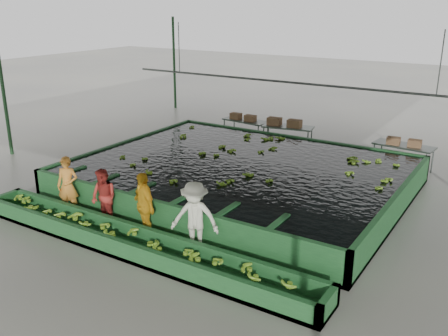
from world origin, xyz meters
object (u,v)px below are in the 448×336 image
Objects in this scene: flotation_tank at (240,176)px; box_stack_right at (404,145)px; sorting_trough at (134,243)px; box_stack_mid at (284,126)px; worker_c at (144,205)px; box_stack_left at (243,120)px; packing_table_mid at (287,137)px; worker_d at (195,218)px; packing_table_left at (246,130)px; packing_table_right at (403,157)px; worker_a at (68,186)px; worker_b at (104,198)px.

box_stack_right reaches higher than flotation_tank.
sorting_trough is 7.01× the size of box_stack_mid.
worker_c is 9.78m from box_stack_left.
packing_table_mid reaches higher than sorting_trough.
box_stack_right is at bearing -4.02° from box_stack_left.
packing_table_mid is 4.78m from box_stack_right.
worker_d reaches higher than sorting_trough.
packing_table_left is 0.97× the size of packing_table_right.
packing_table_mid is (-2.02, 9.44, -0.44)m from worker_d.
packing_table_right is at bearing 89.45° from worker_c.
box_stack_mid is at bearing 52.26° from worker_a.
packing_table_mid is (-0.76, 5.14, 0.02)m from flotation_tank.
packing_table_right is at bearing -3.95° from packing_table_left.
packing_table_mid is at bearing -0.11° from box_stack_left.
sorting_trough is 4.82× the size of packing_table_right.
flotation_tank is 5.16m from box_stack_mid.
packing_table_left is (-2.80, 5.22, 0.01)m from flotation_tank.
worker_a is at bearing -174.27° from worker_b.
box_stack_left is at bearing 179.89° from packing_table_mid.
sorting_trough is 5.70× the size of worker_c.
packing_table_mid is 2.18m from box_stack_left.
packing_table_left is at bearing 177.60° from packing_table_mid.
packing_table_right is at bearing -4.62° from packing_table_mid.
sorting_trough is 8.30× the size of box_stack_left.
worker_a is 9.54m from packing_table_left.
worker_b is 0.78× the size of packing_table_left.
flotation_tank is 4.94× the size of packing_table_left.
worker_d reaches higher than flotation_tank.
box_stack_right is at bearing -4.67° from box_stack_mid.
box_stack_left is at bearing 130.00° from worker_c.
box_stack_left is at bearing 102.70° from worker_b.
sorting_trough is 6.36× the size of worker_b.
worker_c is at bearing -86.57° from box_stack_mid.
worker_a reaches higher than packing_table_right.
box_stack_right is (3.96, 9.76, 0.70)m from sorting_trough.
worker_b is 9.40m from box_stack_mid.
worker_d is (1.59, 0.00, 0.03)m from worker_c.
box_stack_right is at bearing -5.78° from packing_table_mid.
worker_d is at bearing -73.71° from flotation_tank.
worker_a reaches higher than worker_b.
flotation_tank is at bearing -79.96° from box_stack_mid.
sorting_trough is at bearing -85.73° from packing_table_mid.
sorting_trough is 1.99m from worker_b.
worker_c is at bearing -94.44° from flotation_tank.
worker_b is 0.76× the size of packing_table_right.
box_stack_left is (-2.57, 9.44, 0.04)m from worker_c.
box_stack_mid is (-2.15, 9.36, 0.03)m from worker_d.
worker_d is 9.46m from packing_table_right.
box_stack_mid reaches higher than packing_table_right.
packing_table_left is at bearing 105.19° from sorting_trough.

